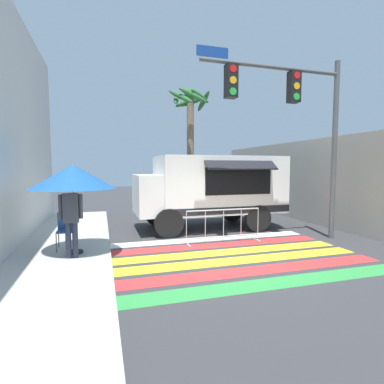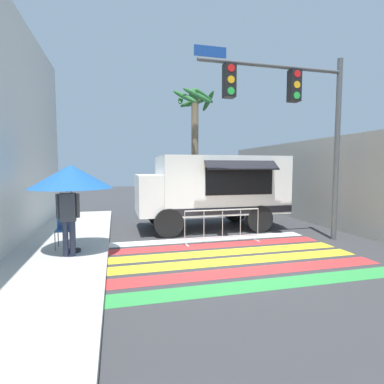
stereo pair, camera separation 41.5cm
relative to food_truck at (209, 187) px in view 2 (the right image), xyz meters
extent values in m
plane|color=#38383A|center=(-0.54, -3.41, -1.56)|extent=(60.00, 60.00, 0.00)
cube|color=#B7B5AD|center=(-5.78, -3.41, -1.49)|extent=(4.40, 16.00, 0.14)
cube|color=#A39E93|center=(4.47, -0.41, 0.14)|extent=(0.20, 16.00, 3.39)
cube|color=green|center=(-0.54, -5.43, -1.56)|extent=(6.40, 0.56, 0.01)
cube|color=red|center=(-0.54, -4.67, -1.56)|extent=(6.40, 0.56, 0.01)
cube|color=yellow|center=(-0.54, -3.91, -1.56)|extent=(6.40, 0.56, 0.01)
cube|color=yellow|center=(-0.54, -3.15, -1.56)|extent=(6.40, 0.56, 0.01)
cube|color=red|center=(-0.54, -2.39, -1.56)|extent=(6.40, 0.56, 0.01)
cube|color=white|center=(-0.54, -1.63, -1.56)|extent=(6.40, 0.56, 0.01)
cube|color=white|center=(0.41, 0.01, 0.09)|extent=(4.54, 2.37, 2.04)
cube|color=white|center=(-1.85, 0.01, -0.24)|extent=(1.60, 2.18, 1.38)
cube|color=#1E232D|center=(-2.60, 0.01, 0.10)|extent=(0.06, 1.90, 0.52)
cube|color=black|center=(0.68, -1.19, 0.24)|extent=(2.40, 0.03, 0.92)
cube|color=black|center=(0.68, -1.40, 0.78)|extent=(2.50, 0.43, 0.31)
cube|color=black|center=(0.41, -1.19, -0.75)|extent=(4.54, 0.01, 0.24)
cylinder|color=black|center=(-1.72, -1.08, -1.09)|extent=(0.95, 0.22, 0.95)
cylinder|color=black|center=(-1.72, 1.10, -1.09)|extent=(0.95, 0.22, 0.95)
cylinder|color=black|center=(1.48, -1.08, -1.09)|extent=(0.95, 0.22, 0.95)
cylinder|color=black|center=(1.48, 1.10, -1.09)|extent=(0.95, 0.22, 0.95)
cylinder|color=#515456|center=(3.27, -2.63, 1.20)|extent=(0.16, 0.16, 5.53)
cylinder|color=#515456|center=(1.04, -2.63, 3.56)|extent=(4.46, 0.11, 0.11)
cube|color=black|center=(1.71, -2.66, 3.05)|extent=(0.32, 0.28, 0.90)
cylinder|color=red|center=(1.71, -2.80, 3.35)|extent=(0.20, 0.02, 0.20)
cylinder|color=#F2A519|center=(1.71, -2.80, 3.05)|extent=(0.20, 0.02, 0.20)
cylinder|color=green|center=(1.71, -2.80, 2.75)|extent=(0.20, 0.02, 0.20)
cube|color=black|center=(-0.30, -2.66, 3.05)|extent=(0.32, 0.28, 0.90)
cylinder|color=red|center=(-0.30, -2.80, 3.35)|extent=(0.20, 0.02, 0.20)
cylinder|color=#F2A519|center=(-0.30, -2.80, 3.05)|extent=(0.20, 0.02, 0.20)
cylinder|color=green|center=(-0.30, -2.80, 2.75)|extent=(0.20, 0.02, 0.20)
cube|color=navy|center=(-0.84, -2.65, 3.78)|extent=(0.90, 0.02, 0.28)
cylinder|color=black|center=(-4.42, -2.61, -1.39)|extent=(0.36, 0.36, 0.06)
cylinder|color=#B2B2B7|center=(-4.42, -2.61, -0.32)|extent=(0.04, 0.04, 2.19)
cone|color=#1E59A5|center=(-4.42, -2.61, 0.48)|extent=(2.01, 2.01, 0.59)
cylinder|color=#4C4C51|center=(-4.87, -2.43, -1.18)|extent=(0.02, 0.02, 0.47)
cylinder|color=#4C4C51|center=(-4.45, -2.43, -1.18)|extent=(0.02, 0.02, 0.47)
cylinder|color=#4C4C51|center=(-4.87, -2.00, -1.18)|extent=(0.02, 0.02, 0.47)
cylinder|color=#4C4C51|center=(-4.45, -2.00, -1.18)|extent=(0.02, 0.02, 0.47)
cube|color=#2D5999|center=(-4.66, -2.22, -0.93)|extent=(0.45, 0.45, 0.03)
cube|color=#2D5999|center=(-4.66, -2.00, -0.69)|extent=(0.45, 0.03, 0.45)
cylinder|color=#2D3347|center=(-4.54, -2.99, -1.00)|extent=(0.13, 0.13, 0.84)
cylinder|color=#2D3347|center=(-4.39, -2.99, -1.00)|extent=(0.13, 0.13, 0.84)
cube|color=#3F3F47|center=(-4.46, -2.99, -0.24)|extent=(0.34, 0.20, 0.68)
cylinder|color=#3F3F47|center=(-4.68, -2.99, -0.21)|extent=(0.09, 0.09, 0.58)
cylinder|color=#3F3F47|center=(-4.24, -2.99, -0.21)|extent=(0.09, 0.09, 0.58)
sphere|color=brown|center=(-4.46, -2.99, 0.25)|extent=(0.24, 0.24, 0.24)
cylinder|color=#B7BABF|center=(-0.28, -2.17, -0.56)|extent=(2.32, 0.04, 0.04)
cylinder|color=#B7BABF|center=(-0.28, -2.17, -1.38)|extent=(2.32, 0.04, 0.04)
cylinder|color=#B7BABF|center=(-1.44, -2.17, -0.97)|extent=(0.02, 0.02, 0.81)
cylinder|color=#B7BABF|center=(-0.86, -2.17, -0.97)|extent=(0.02, 0.02, 0.81)
cylinder|color=#B7BABF|center=(-0.28, -2.17, -0.97)|extent=(0.02, 0.02, 0.81)
cylinder|color=#B7BABF|center=(0.30, -2.17, -0.97)|extent=(0.02, 0.02, 0.81)
cylinder|color=#B7BABF|center=(0.88, -2.17, -0.97)|extent=(0.02, 0.02, 0.81)
cube|color=#B7BABF|center=(-1.39, -2.17, -1.55)|extent=(0.06, 0.44, 0.03)
cube|color=#B7BABF|center=(0.83, -2.17, -1.55)|extent=(0.06, 0.44, 0.03)
cylinder|color=#7A664C|center=(0.47, 3.84, 1.27)|extent=(0.35, 0.35, 5.66)
sphere|color=#2D6B33|center=(0.47, 3.84, 4.25)|extent=(0.60, 0.60, 0.60)
ellipsoid|color=#2D6B33|center=(1.17, 3.93, 3.98)|extent=(0.40, 1.35, 0.94)
ellipsoid|color=#2D6B33|center=(0.86, 4.50, 4.09)|extent=(1.44, 0.99, 0.65)
ellipsoid|color=#2D6B33|center=(0.44, 4.47, 4.02)|extent=(1.25, 0.30, 0.76)
ellipsoid|color=#2D6B33|center=(-0.20, 4.03, 4.01)|extent=(0.58, 1.36, 0.85)
ellipsoid|color=#2D6B33|center=(-0.16, 3.37, 4.01)|extent=(1.10, 1.35, 0.94)
ellipsoid|color=#2D6B33|center=(0.39, 3.12, 4.03)|extent=(1.45, 0.39, 0.81)
ellipsoid|color=#2D6B33|center=(0.78, 3.30, 4.06)|extent=(1.22, 0.83, 0.65)
camera|label=1|loc=(-3.76, -10.40, 0.69)|focal=28.00mm
camera|label=2|loc=(-3.36, -10.51, 0.69)|focal=28.00mm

